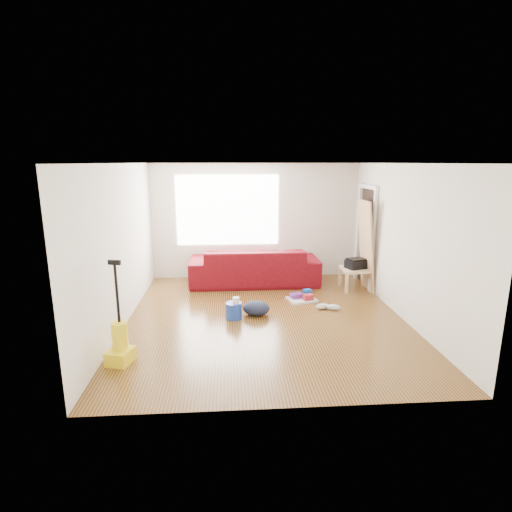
{
  "coord_description": "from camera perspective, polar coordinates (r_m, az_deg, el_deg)",
  "views": [
    {
      "loc": [
        -0.59,
        -6.17,
        2.52
      ],
      "look_at": [
        -0.12,
        0.6,
        0.92
      ],
      "focal_mm": 28.0,
      "sensor_mm": 36.0,
      "label": 1
    }
  ],
  "objects": [
    {
      "name": "backpack",
      "position": [
        6.81,
        0.03,
        -8.43
      ],
      "size": [
        0.51,
        0.44,
        0.25
      ],
      "primitive_type": "ellipsoid",
      "rotation": [
        0.0,
        0.0,
        -0.2
      ],
      "color": "black",
      "rests_on": "ground"
    },
    {
      "name": "room",
      "position": [
        6.49,
        1.92,
        2.02
      ],
      "size": [
        4.51,
        5.01,
        2.51
      ],
      "color": "#3E240E",
      "rests_on": "ground"
    },
    {
      "name": "sofa",
      "position": [
        8.52,
        -0.26,
        -3.91
      ],
      "size": [
        2.68,
        1.05,
        0.78
      ],
      "primitive_type": "imported",
      "rotation": [
        0.0,
        0.0,
        3.14
      ],
      "color": "#470309",
      "rests_on": "ground"
    },
    {
      "name": "door_panel",
      "position": [
        8.44,
        15.05,
        -4.56
      ],
      "size": [
        0.22,
        0.72,
        1.8
      ],
      "primitive_type": "cube",
      "rotation": [
        0.0,
        -0.1,
        0.0
      ],
      "color": "tan",
      "rests_on": "ground"
    },
    {
      "name": "vacuum",
      "position": [
        5.51,
        -18.86,
        -11.81
      ],
      "size": [
        0.36,
        0.38,
        1.34
      ],
      "rotation": [
        0.0,
        0.0,
        -0.27
      ],
      "color": "yellow",
      "rests_on": "ground"
    },
    {
      "name": "side_table",
      "position": [
        8.26,
        14.06,
        -2.18
      ],
      "size": [
        0.55,
        0.55,
        0.44
      ],
      "rotation": [
        0.0,
        0.0,
        -0.01
      ],
      "color": "tan",
      "rests_on": "ground"
    },
    {
      "name": "bucket",
      "position": [
        6.69,
        -3.19,
        -8.86
      ],
      "size": [
        0.34,
        0.34,
        0.27
      ],
      "primitive_type": "cylinder",
      "rotation": [
        0.0,
        0.0,
        0.3
      ],
      "color": "#1B3DAC",
      "rests_on": "ground"
    },
    {
      "name": "tv",
      "position": [
        8.76,
        5.39,
        -0.37
      ],
      "size": [
        0.65,
        0.08,
        0.37
      ],
      "primitive_type": "imported",
      "rotation": [
        0.0,
        0.0,
        3.14
      ],
      "color": "black",
      "rests_on": "tv_stand"
    },
    {
      "name": "printer",
      "position": [
        8.22,
        14.12,
        -1.05
      ],
      "size": [
        0.45,
        0.4,
        0.2
      ],
      "rotation": [
        0.0,
        0.0,
        0.32
      ],
      "color": "black",
      "rests_on": "side_table"
    },
    {
      "name": "toilet_paper",
      "position": [
        6.59,
        -2.86,
        -7.45
      ],
      "size": [
        0.11,
        0.11,
        0.1
      ],
      "primitive_type": "cylinder",
      "color": "white",
      "rests_on": "bucket"
    },
    {
      "name": "cleaning_tray",
      "position": [
        7.54,
        6.66,
        -5.89
      ],
      "size": [
        0.59,
        0.52,
        0.18
      ],
      "rotation": [
        0.0,
        0.0,
        0.26
      ],
      "color": "silver",
      "rests_on": "ground"
    },
    {
      "name": "tv_stand",
      "position": [
        8.84,
        5.35,
        -2.35
      ],
      "size": [
        0.77,
        0.49,
        0.28
      ],
      "rotation": [
        0.0,
        0.0,
        0.1
      ],
      "color": "black",
      "rests_on": "ground"
    },
    {
      "name": "sneakers",
      "position": [
        7.14,
        10.2,
        -7.15
      ],
      "size": [
        0.45,
        0.23,
        0.1
      ],
      "rotation": [
        0.0,
        0.0,
        -0.17
      ],
      "color": "silver",
      "rests_on": "ground"
    }
  ]
}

